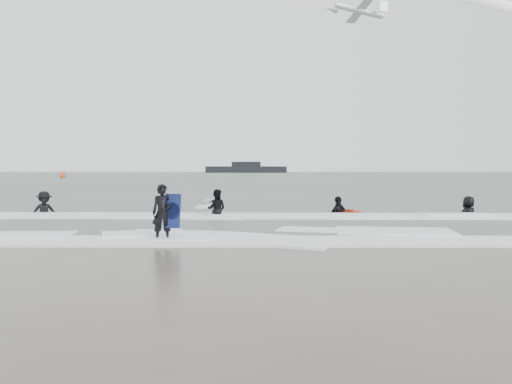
{
  "coord_description": "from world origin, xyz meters",
  "views": [
    {
      "loc": [
        0.44,
        -14.23,
        2.11
      ],
      "look_at": [
        0.0,
        5.0,
        1.1
      ],
      "focal_mm": 35.0,
      "sensor_mm": 36.0,
      "label": 1
    }
  ],
  "objects_px": {
    "surfer_wading": "(217,216)",
    "buoy": "(62,176)",
    "surfer_centre": "(163,241)",
    "surfer_breaker": "(44,214)",
    "surfer_right_near": "(339,213)",
    "surfer_right_far": "(469,213)",
    "vessel_horizon": "(246,169)"
  },
  "relations": [
    {
      "from": "surfer_right_far",
      "to": "surfer_wading",
      "type": "bearing_deg",
      "value": -33.54
    },
    {
      "from": "surfer_wading",
      "to": "surfer_right_far",
      "type": "height_order",
      "value": "surfer_right_far"
    },
    {
      "from": "buoy",
      "to": "surfer_right_far",
      "type": "bearing_deg",
      "value": -54.49
    },
    {
      "from": "surfer_breaker",
      "to": "surfer_right_near",
      "type": "bearing_deg",
      "value": -31.55
    },
    {
      "from": "surfer_right_near",
      "to": "vessel_horizon",
      "type": "height_order",
      "value": "vessel_horizon"
    },
    {
      "from": "surfer_wading",
      "to": "surfer_breaker",
      "type": "xyz_separation_m",
      "value": [
        -7.68,
        0.87,
        0.0
      ]
    },
    {
      "from": "vessel_horizon",
      "to": "surfer_right_near",
      "type": "bearing_deg",
      "value": -85.76
    },
    {
      "from": "surfer_right_near",
      "to": "surfer_right_far",
      "type": "xyz_separation_m",
      "value": [
        5.85,
        0.26,
        0.0
      ]
    },
    {
      "from": "surfer_wading",
      "to": "vessel_horizon",
      "type": "xyz_separation_m",
      "value": [
        -4.34,
        131.46,
        1.25
      ]
    },
    {
      "from": "surfer_wading",
      "to": "vessel_horizon",
      "type": "height_order",
      "value": "vessel_horizon"
    },
    {
      "from": "surfer_right_far",
      "to": "surfer_right_near",
      "type": "bearing_deg",
      "value": -39.7
    },
    {
      "from": "surfer_centre",
      "to": "buoy",
      "type": "relative_size",
      "value": 0.98
    },
    {
      "from": "surfer_right_near",
      "to": "surfer_wading",
      "type": "bearing_deg",
      "value": -25.7
    },
    {
      "from": "surfer_wading",
      "to": "surfer_right_near",
      "type": "height_order",
      "value": "surfer_right_near"
    },
    {
      "from": "surfer_wading",
      "to": "surfer_right_near",
      "type": "distance_m",
      "value": 5.49
    },
    {
      "from": "surfer_wading",
      "to": "buoy",
      "type": "distance_m",
      "value": 71.16
    },
    {
      "from": "buoy",
      "to": "vessel_horizon",
      "type": "distance_m",
      "value": 73.95
    },
    {
      "from": "surfer_wading",
      "to": "buoy",
      "type": "relative_size",
      "value": 1.02
    },
    {
      "from": "surfer_centre",
      "to": "vessel_horizon",
      "type": "bearing_deg",
      "value": 78.24
    },
    {
      "from": "surfer_right_far",
      "to": "buoy",
      "type": "distance_m",
      "value": 75.54
    },
    {
      "from": "surfer_wading",
      "to": "vessel_horizon",
      "type": "bearing_deg",
      "value": -78.41
    },
    {
      "from": "surfer_breaker",
      "to": "surfer_right_far",
      "type": "height_order",
      "value": "surfer_right_far"
    },
    {
      "from": "buoy",
      "to": "surfer_breaker",
      "type": "bearing_deg",
      "value": -68.11
    },
    {
      "from": "surfer_right_near",
      "to": "vessel_horizon",
      "type": "xyz_separation_m",
      "value": [
        -9.64,
        130.02,
        1.25
      ]
    },
    {
      "from": "surfer_centre",
      "to": "surfer_wading",
      "type": "relative_size",
      "value": 0.96
    },
    {
      "from": "surfer_breaker",
      "to": "vessel_horizon",
      "type": "distance_m",
      "value": 130.65
    },
    {
      "from": "surfer_centre",
      "to": "surfer_breaker",
      "type": "distance_m",
      "value": 10.36
    },
    {
      "from": "surfer_right_near",
      "to": "buoy",
      "type": "distance_m",
      "value": 72.52
    },
    {
      "from": "surfer_centre",
      "to": "surfer_right_far",
      "type": "height_order",
      "value": "surfer_right_far"
    },
    {
      "from": "surfer_right_near",
      "to": "buoy",
      "type": "height_order",
      "value": "buoy"
    },
    {
      "from": "surfer_centre",
      "to": "surfer_right_far",
      "type": "bearing_deg",
      "value": 22.45
    },
    {
      "from": "vessel_horizon",
      "to": "surfer_wading",
      "type": "bearing_deg",
      "value": -88.11
    }
  ]
}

